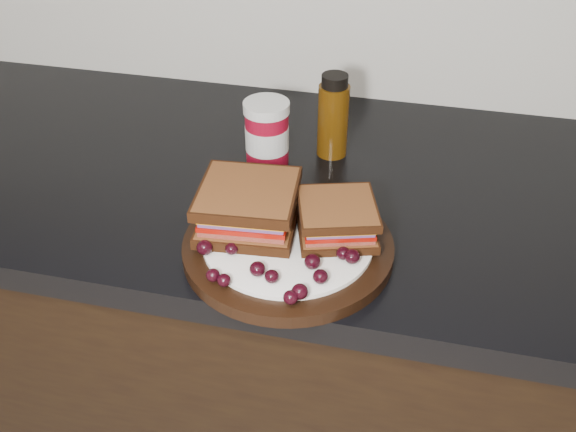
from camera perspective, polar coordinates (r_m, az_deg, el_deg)
name	(u,v)px	position (r m, az deg, el deg)	size (l,w,h in m)	color
base_cabinets	(183,352)	(1.38, -9.33, -11.86)	(3.96, 0.58, 0.86)	black
countertop	(156,169)	(1.09, -11.62, 4.14)	(3.98, 0.60, 0.04)	black
plate	(288,247)	(0.85, 0.00, -2.75)	(0.28, 0.28, 0.02)	black
sandwich_left	(248,207)	(0.85, -3.55, 0.82)	(0.13, 0.13, 0.06)	brown
sandwich_right	(337,219)	(0.84, 4.37, -0.24)	(0.10, 0.10, 0.05)	brown
grape_0	(205,247)	(0.82, -7.43, -2.79)	(0.02, 0.02, 0.02)	black
grape_1	(232,249)	(0.82, -5.03, -2.90)	(0.02, 0.02, 0.02)	black
grape_2	(213,275)	(0.78, -6.68, -5.25)	(0.02, 0.02, 0.02)	black
grape_3	(224,280)	(0.77, -5.71, -5.70)	(0.02, 0.02, 0.02)	black
grape_4	(257,269)	(0.78, -2.73, -4.73)	(0.02, 0.02, 0.02)	black
grape_5	(272,276)	(0.77, -1.45, -5.40)	(0.02, 0.02, 0.02)	black
grape_6	(291,297)	(0.75, 0.23, -7.25)	(0.02, 0.02, 0.02)	black
grape_7	(300,292)	(0.75, 1.06, -6.73)	(0.02, 0.02, 0.02)	black
grape_8	(320,277)	(0.77, 2.90, -5.40)	(0.02, 0.02, 0.02)	black
grape_9	(312,262)	(0.79, 2.18, -4.08)	(0.02, 0.02, 0.02)	black
grape_10	(352,257)	(0.80, 5.73, -3.61)	(0.02, 0.02, 0.02)	black
grape_11	(343,253)	(0.81, 4.93, -3.32)	(0.02, 0.02, 0.02)	black
grape_12	(348,245)	(0.82, 5.32, -2.61)	(0.02, 0.02, 0.02)	black
grape_13	(350,230)	(0.85, 5.57, -1.22)	(0.02, 0.02, 0.02)	black
grape_14	(335,219)	(0.87, 4.24, -0.25)	(0.02, 0.02, 0.01)	black
grape_15	(269,213)	(0.88, -1.71, 0.29)	(0.02, 0.02, 0.02)	black
grape_16	(247,213)	(0.88, -3.66, 0.31)	(0.02, 0.02, 0.02)	black
grape_17	(239,216)	(0.87, -4.38, 0.03)	(0.02, 0.02, 0.02)	black
grape_18	(225,223)	(0.86, -5.66, -0.59)	(0.02, 0.02, 0.02)	black
grape_19	(219,231)	(0.85, -6.12, -1.30)	(0.02, 0.02, 0.02)	black
grape_20	(262,216)	(0.87, -2.30, -0.01)	(0.02, 0.02, 0.02)	black
grape_21	(246,219)	(0.87, -3.74, -0.23)	(0.01, 0.01, 0.01)	black
grape_22	(236,222)	(0.86, -4.65, -0.55)	(0.02, 0.02, 0.02)	black
condiment_jar	(267,133)	(1.02, -1.89, 7.37)	(0.07, 0.07, 0.11)	maroon
oil_bottle	(333,116)	(1.04, 4.04, 8.90)	(0.05, 0.05, 0.14)	#442706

